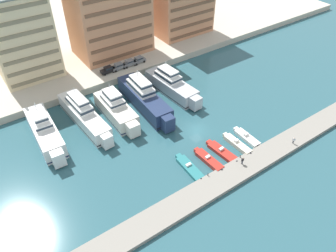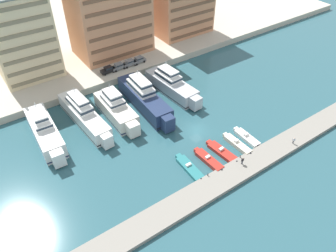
{
  "view_description": "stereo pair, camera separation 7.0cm",
  "coord_description": "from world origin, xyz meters",
  "px_view_note": "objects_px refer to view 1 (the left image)",
  "views": [
    {
      "loc": [
        -37.65,
        -42.7,
        49.29
      ],
      "look_at": [
        -6.26,
        2.58,
        2.5
      ],
      "focal_mm": 35.0,
      "sensor_mm": 36.0,
      "label": 1
    },
    {
      "loc": [
        -37.59,
        -42.74,
        49.29
      ],
      "look_at": [
        -6.26,
        2.58,
        2.5
      ],
      "focal_mm": 35.0,
      "sensor_mm": 36.0,
      "label": 2
    }
  ],
  "objects_px": {
    "motorboat_teal_far_left": "(189,167)",
    "motorboat_red_left": "(209,160)",
    "motorboat_cream_center_left": "(237,144)",
    "pedestrian_near_edge": "(243,160)",
    "yacht_white_far_left": "(45,131)",
    "car_grey_mid_left": "(129,63)",
    "yacht_ivory_mid_left": "(116,109)",
    "car_grey_center_left": "(139,60)",
    "motorboat_white_center": "(247,137)",
    "yacht_navy_center_left": "(144,98)",
    "pedestrian_mid_deck": "(294,140)",
    "yacht_silver_center": "(172,85)",
    "car_grey_left": "(118,66)",
    "yacht_white_left": "(84,114)",
    "motorboat_red_mid_left": "(222,152)",
    "car_black_far_left": "(108,70)"
  },
  "relations": [
    {
      "from": "yacht_navy_center_left",
      "to": "yacht_silver_center",
      "type": "height_order",
      "value": "yacht_navy_center_left"
    },
    {
      "from": "yacht_white_left",
      "to": "motorboat_white_center",
      "type": "bearing_deg",
      "value": -43.29
    },
    {
      "from": "motorboat_red_mid_left",
      "to": "yacht_navy_center_left",
      "type": "bearing_deg",
      "value": 101.76
    },
    {
      "from": "yacht_navy_center_left",
      "to": "yacht_silver_center",
      "type": "xyz_separation_m",
      "value": [
        9.06,
        1.27,
        -0.31
      ]
    },
    {
      "from": "yacht_white_left",
      "to": "motorboat_red_mid_left",
      "type": "xyz_separation_m",
      "value": [
        19.61,
        -25.99,
        -2.02
      ]
    },
    {
      "from": "motorboat_white_center",
      "to": "pedestrian_near_edge",
      "type": "height_order",
      "value": "pedestrian_near_edge"
    },
    {
      "from": "motorboat_teal_far_left",
      "to": "motorboat_red_left",
      "type": "relative_size",
      "value": 1.04
    },
    {
      "from": "motorboat_white_center",
      "to": "motorboat_teal_far_left",
      "type": "bearing_deg",
      "value": 179.69
    },
    {
      "from": "yacht_navy_center_left",
      "to": "motorboat_white_center",
      "type": "bearing_deg",
      "value": -61.49
    },
    {
      "from": "pedestrian_near_edge",
      "to": "yacht_white_left",
      "type": "bearing_deg",
      "value": 123.15
    },
    {
      "from": "motorboat_teal_far_left",
      "to": "car_grey_mid_left",
      "type": "bearing_deg",
      "value": 77.31
    },
    {
      "from": "yacht_white_far_left",
      "to": "car_grey_center_left",
      "type": "height_order",
      "value": "yacht_white_far_left"
    },
    {
      "from": "pedestrian_mid_deck",
      "to": "motorboat_red_left",
      "type": "bearing_deg",
      "value": 159.39
    },
    {
      "from": "motorboat_cream_center_left",
      "to": "motorboat_white_center",
      "type": "bearing_deg",
      "value": 8.24
    },
    {
      "from": "yacht_white_left",
      "to": "car_grey_left",
      "type": "height_order",
      "value": "yacht_white_left"
    },
    {
      "from": "car_grey_mid_left",
      "to": "yacht_white_far_left",
      "type": "bearing_deg",
      "value": -153.44
    },
    {
      "from": "motorboat_red_left",
      "to": "pedestrian_mid_deck",
      "type": "relative_size",
      "value": 5.07
    },
    {
      "from": "motorboat_cream_center_left",
      "to": "yacht_navy_center_left",
      "type": "bearing_deg",
      "value": 111.17
    },
    {
      "from": "car_black_far_left",
      "to": "pedestrian_mid_deck",
      "type": "relative_size",
      "value": 2.64
    },
    {
      "from": "yacht_white_far_left",
      "to": "car_grey_mid_left",
      "type": "distance_m",
      "value": 32.98
    },
    {
      "from": "car_grey_center_left",
      "to": "car_grey_left",
      "type": "bearing_deg",
      "value": 179.83
    },
    {
      "from": "motorboat_teal_far_left",
      "to": "motorboat_cream_center_left",
      "type": "distance_m",
      "value": 12.61
    },
    {
      "from": "pedestrian_near_edge",
      "to": "pedestrian_mid_deck",
      "type": "height_order",
      "value": "pedestrian_near_edge"
    },
    {
      "from": "yacht_silver_center",
      "to": "motorboat_cream_center_left",
      "type": "height_order",
      "value": "yacht_silver_center"
    },
    {
      "from": "motorboat_cream_center_left",
      "to": "pedestrian_near_edge",
      "type": "height_order",
      "value": "pedestrian_near_edge"
    },
    {
      "from": "yacht_ivory_mid_left",
      "to": "car_black_far_left",
      "type": "relative_size",
      "value": 4.22
    },
    {
      "from": "motorboat_teal_far_left",
      "to": "car_grey_mid_left",
      "type": "distance_m",
      "value": 40.76
    },
    {
      "from": "yacht_silver_center",
      "to": "car_grey_left",
      "type": "height_order",
      "value": "yacht_silver_center"
    },
    {
      "from": "yacht_navy_center_left",
      "to": "motorboat_white_center",
      "type": "distance_m",
      "value": 26.12
    },
    {
      "from": "car_black_far_left",
      "to": "motorboat_red_left",
      "type": "bearing_deg",
      "value": -86.82
    },
    {
      "from": "car_grey_center_left",
      "to": "motorboat_teal_far_left",
      "type": "bearing_deg",
      "value": -106.86
    },
    {
      "from": "yacht_ivory_mid_left",
      "to": "car_grey_center_left",
      "type": "bearing_deg",
      "value": 45.86
    },
    {
      "from": "yacht_ivory_mid_left",
      "to": "motorboat_white_center",
      "type": "height_order",
      "value": "yacht_ivory_mid_left"
    },
    {
      "from": "motorboat_red_left",
      "to": "motorboat_white_center",
      "type": "distance_m",
      "value": 11.52
    },
    {
      "from": "motorboat_cream_center_left",
      "to": "motorboat_white_center",
      "type": "relative_size",
      "value": 1.07
    },
    {
      "from": "yacht_ivory_mid_left",
      "to": "pedestrian_mid_deck",
      "type": "bearing_deg",
      "value": -48.98
    },
    {
      "from": "yacht_navy_center_left",
      "to": "pedestrian_mid_deck",
      "type": "height_order",
      "value": "yacht_navy_center_left"
    },
    {
      "from": "yacht_white_far_left",
      "to": "car_grey_mid_left",
      "type": "height_order",
      "value": "yacht_white_far_left"
    },
    {
      "from": "car_grey_center_left",
      "to": "yacht_white_far_left",
      "type": "bearing_deg",
      "value": -155.66
    },
    {
      "from": "motorboat_red_mid_left",
      "to": "motorboat_cream_center_left",
      "type": "bearing_deg",
      "value": -1.48
    },
    {
      "from": "yacht_white_far_left",
      "to": "car_black_far_left",
      "type": "relative_size",
      "value": 4.8
    },
    {
      "from": "pedestrian_near_edge",
      "to": "motorboat_teal_far_left",
      "type": "bearing_deg",
      "value": 148.53
    },
    {
      "from": "pedestrian_mid_deck",
      "to": "yacht_navy_center_left",
      "type": "bearing_deg",
      "value": 121.98
    },
    {
      "from": "yacht_white_left",
      "to": "motorboat_red_left",
      "type": "relative_size",
      "value": 2.79
    },
    {
      "from": "pedestrian_near_edge",
      "to": "pedestrian_mid_deck",
      "type": "relative_size",
      "value": 1.09
    },
    {
      "from": "yacht_white_left",
      "to": "pedestrian_near_edge",
      "type": "relative_size",
      "value": 12.99
    },
    {
      "from": "pedestrian_mid_deck",
      "to": "car_grey_mid_left",
      "type": "bearing_deg",
      "value": 105.96
    },
    {
      "from": "motorboat_red_left",
      "to": "pedestrian_near_edge",
      "type": "distance_m",
      "value": 6.85
    },
    {
      "from": "yacht_navy_center_left",
      "to": "motorboat_teal_far_left",
      "type": "xyz_separation_m",
      "value": [
        -3.55,
        -22.78,
        -2.32
      ]
    },
    {
      "from": "yacht_navy_center_left",
      "to": "pedestrian_mid_deck",
      "type": "xyz_separation_m",
      "value": [
        18.86,
        -30.21,
        -0.95
      ]
    }
  ]
}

